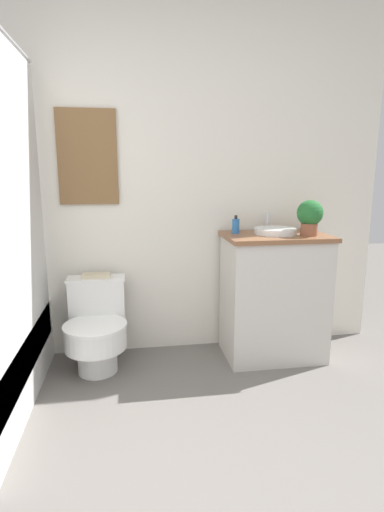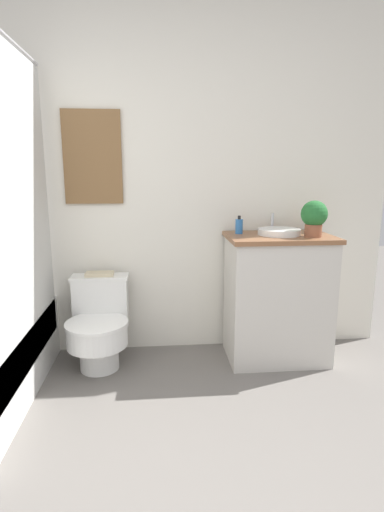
{
  "view_description": "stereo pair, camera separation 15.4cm",
  "coord_description": "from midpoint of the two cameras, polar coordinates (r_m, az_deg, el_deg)",
  "views": [
    {
      "loc": [
        -0.08,
        -0.67,
        1.3
      ],
      "look_at": [
        0.29,
        1.71,
        0.79
      ],
      "focal_mm": 28.0,
      "sensor_mm": 36.0,
      "label": 1
    },
    {
      "loc": [
        0.07,
        -0.69,
        1.3
      ],
      "look_at": [
        0.29,
        1.71,
        0.79
      ],
      "focal_mm": 28.0,
      "sensor_mm": 36.0,
      "label": 2
    }
  ],
  "objects": [
    {
      "name": "wall_back",
      "position": [
        2.86,
        -9.05,
        10.76
      ],
      "size": [
        3.53,
        0.07,
        2.5
      ],
      "color": "silver",
      "rests_on": "ground_plane"
    },
    {
      "name": "toilet",
      "position": [
        2.78,
        -15.05,
        -9.92
      ],
      "size": [
        0.41,
        0.52,
        0.6
      ],
      "color": "white",
      "rests_on": "ground_plane"
    },
    {
      "name": "vanity",
      "position": [
        2.87,
        10.06,
        -5.66
      ],
      "size": [
        0.71,
        0.47,
        0.89
      ],
      "color": "beige",
      "rests_on": "ground_plane"
    },
    {
      "name": "sink",
      "position": [
        2.79,
        10.25,
        3.55
      ],
      "size": [
        0.29,
        0.32,
        0.13
      ],
      "color": "white",
      "rests_on": "vanity"
    },
    {
      "name": "soap_bottle",
      "position": [
        2.78,
        4.68,
        4.32
      ],
      "size": [
        0.05,
        0.05,
        0.13
      ],
      "color": "#2D6BB2",
      "rests_on": "vanity"
    },
    {
      "name": "potted_plant",
      "position": [
        2.75,
        14.94,
        5.58
      ],
      "size": [
        0.17,
        0.17,
        0.24
      ],
      "color": "brown",
      "rests_on": "vanity"
    },
    {
      "name": "book_on_tank",
      "position": [
        2.82,
        -15.11,
        -2.71
      ],
      "size": [
        0.19,
        0.1,
        0.02
      ],
      "color": "beige",
      "rests_on": "toilet"
    }
  ]
}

